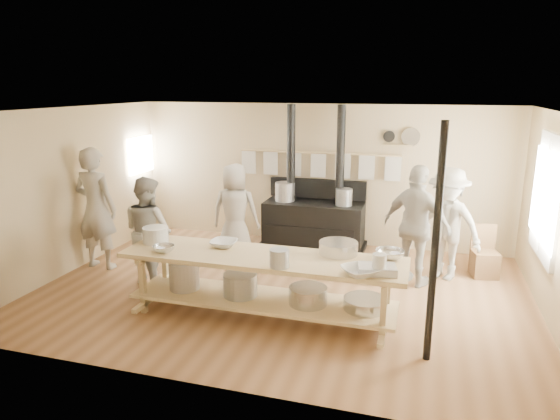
{
  "coord_description": "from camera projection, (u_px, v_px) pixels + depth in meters",
  "views": [
    {
      "loc": [
        1.89,
        -6.53,
        2.94
      ],
      "look_at": [
        -0.09,
        0.2,
        1.17
      ],
      "focal_mm": 32.0,
      "sensor_mm": 36.0,
      "label": 1
    }
  ],
  "objects": [
    {
      "name": "cook_right",
      "position": [
        416.0,
        226.0,
        7.32
      ],
      "size": [
        1.15,
        0.88,
        1.82
      ],
      "primitive_type": "imported",
      "rotation": [
        0.0,
        0.0,
        2.67
      ],
      "color": "#9D978B",
      "rests_on": "ground"
    },
    {
      "name": "towel_rail",
      "position": [
        318.0,
        162.0,
        9.16
      ],
      "size": [
        3.0,
        0.04,
        0.47
      ],
      "color": "tan",
      "rests_on": "ground"
    },
    {
      "name": "cook_left",
      "position": [
        148.0,
        230.0,
        7.45
      ],
      "size": [
        0.96,
        0.86,
        1.63
      ],
      "primitive_type": "imported",
      "rotation": [
        0.0,
        0.0,
        2.77
      ],
      "color": "#9D978B",
      "rests_on": "ground"
    },
    {
      "name": "left_opening",
      "position": [
        141.0,
        155.0,
        9.72
      ],
      "size": [
        0.0,
        0.9,
        0.9
      ],
      "color": "white",
      "rests_on": "ground"
    },
    {
      "name": "back_wall_shelf",
      "position": [
        401.0,
        140.0,
        8.68
      ],
      "size": [
        0.63,
        0.14,
        0.32
      ],
      "color": "tan",
      "rests_on": "ground"
    },
    {
      "name": "support_post",
      "position": [
        435.0,
        247.0,
        5.18
      ],
      "size": [
        0.08,
        0.08,
        2.6
      ],
      "primitive_type": "cylinder",
      "color": "black",
      "rests_on": "ground"
    },
    {
      "name": "cook_by_window",
      "position": [
        447.0,
        224.0,
        7.59
      ],
      "size": [
        1.3,
        1.11,
        1.74
      ],
      "primitive_type": "imported",
      "rotation": [
        0.0,
        0.0,
        -0.5
      ],
      "color": "#9D978B",
      "rests_on": "ground"
    },
    {
      "name": "roasting_pan",
      "position": [
        377.0,
        269.0,
        5.66
      ],
      "size": [
        0.47,
        0.36,
        0.09
      ],
      "primitive_type": "cube",
      "rotation": [
        0.0,
        0.0,
        0.19
      ],
      "color": "#B2B2B7",
      "rests_on": "prep_table"
    },
    {
      "name": "bowl_white_a",
      "position": [
        224.0,
        243.0,
        6.59
      ],
      "size": [
        0.36,
        0.36,
        0.09
      ],
      "primitive_type": "imported",
      "rotation": [
        0.0,
        0.0,
        0.01
      ],
      "color": "silver",
      "rests_on": "prep_table"
    },
    {
      "name": "prep_table",
      "position": [
        262.0,
        280.0,
        6.35
      ],
      "size": [
        3.6,
        0.9,
        0.85
      ],
      "color": "tan",
      "rests_on": "ground"
    },
    {
      "name": "bowl_white_b",
      "position": [
        360.0,
        271.0,
        5.6
      ],
      "size": [
        0.56,
        0.56,
        0.1
      ],
      "primitive_type": "imported",
      "rotation": [
        0.0,
        0.0,
        2.24
      ],
      "color": "silver",
      "rests_on": "prep_table"
    },
    {
      "name": "stove",
      "position": [
        314.0,
        220.0,
        9.16
      ],
      "size": [
        1.9,
        0.75,
        2.6
      ],
      "color": "black",
      "rests_on": "ground"
    },
    {
      "name": "pitcher",
      "position": [
        379.0,
        265.0,
        5.58
      ],
      "size": [
        0.2,
        0.2,
        0.25
      ],
      "primitive_type": "cylinder",
      "rotation": [
        0.0,
        0.0,
        -0.32
      ],
      "color": "silver",
      "rests_on": "prep_table"
    },
    {
      "name": "cook_far_left",
      "position": [
        96.0,
        208.0,
        8.03
      ],
      "size": [
        0.74,
        0.5,
        1.99
      ],
      "primitive_type": "imported",
      "rotation": [
        0.0,
        0.0,
        3.1
      ],
      "color": "#9D978B",
      "rests_on": "ground"
    },
    {
      "name": "cook_center",
      "position": [
        235.0,
        212.0,
        8.49
      ],
      "size": [
        0.86,
        0.6,
        1.66
      ],
      "primitive_type": "imported",
      "rotation": [
        0.0,
        0.0,
        3.24
      ],
      "color": "#9D978B",
      "rests_on": "ground"
    },
    {
      "name": "chair",
      "position": [
        484.0,
        261.0,
        7.82
      ],
      "size": [
        0.44,
        0.44,
        0.81
      ],
      "rotation": [
        0.0,
        0.0,
        0.2
      ],
      "color": "brown",
      "rests_on": "ground"
    },
    {
      "name": "bowl_steel_a",
      "position": [
        164.0,
        249.0,
        6.38
      ],
      "size": [
        0.37,
        0.37,
        0.09
      ],
      "primitive_type": "imported",
      "rotation": [
        0.0,
        0.0,
        1.14
      ],
      "color": "silver",
      "rests_on": "prep_table"
    },
    {
      "name": "bowl_steel_b",
      "position": [
        390.0,
        254.0,
        6.14
      ],
      "size": [
        0.49,
        0.49,
        0.11
      ],
      "primitive_type": "imported",
      "rotation": [
        0.0,
        0.0,
        3.79
      ],
      "color": "silver",
      "rests_on": "prep_table"
    },
    {
      "name": "window_right",
      "position": [
        548.0,
        197.0,
        6.55
      ],
      "size": [
        0.09,
        1.5,
        1.65
      ],
      "color": "beige",
      "rests_on": "ground"
    },
    {
      "name": "mixing_bowl_large",
      "position": [
        338.0,
        248.0,
        6.31
      ],
      "size": [
        0.56,
        0.56,
        0.16
      ],
      "primitive_type": "cylinder",
      "rotation": [
        0.0,
        0.0,
        -0.14
      ],
      "color": "silver",
      "rests_on": "prep_table"
    },
    {
      "name": "ground",
      "position": [
        282.0,
        291.0,
        7.31
      ],
      "size": [
        7.0,
        7.0,
        0.0
      ],
      "primitive_type": "plane",
      "color": "brown",
      "rests_on": "ground"
    },
    {
      "name": "bucket_galv",
      "position": [
        279.0,
        258.0,
        5.84
      ],
      "size": [
        0.26,
        0.26,
        0.22
      ],
      "primitive_type": "cylinder",
      "rotation": [
        0.0,
        0.0,
        0.12
      ],
      "color": "gray",
      "rests_on": "prep_table"
    },
    {
      "name": "room_shell",
      "position": [
        282.0,
        182.0,
        6.91
      ],
      "size": [
        7.0,
        7.0,
        7.0
      ],
      "color": "tan",
      "rests_on": "ground"
    },
    {
      "name": "deep_bowl_enamel",
      "position": [
        156.0,
        235.0,
        6.75
      ],
      "size": [
        0.45,
        0.45,
        0.21
      ],
      "primitive_type": "cylinder",
      "rotation": [
        0.0,
        0.0,
        -0.43
      ],
      "color": "silver",
      "rests_on": "prep_table"
    }
  ]
}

